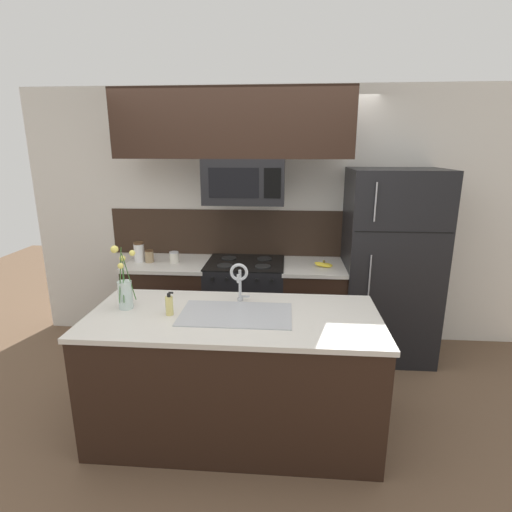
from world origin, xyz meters
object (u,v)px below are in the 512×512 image
object	(u,v)px
stove_range	(246,306)
banana_bunch	(324,265)
refrigerator	(389,265)
microwave	(244,181)
storage_jar_medium	(149,256)
flower_vase	(125,290)
storage_jar_short	(174,257)
dish_soap_bottle	(169,305)
storage_jar_tall	(139,252)
sink_faucet	(239,277)

from	to	relation	value
stove_range	banana_bunch	size ratio (longest dim) A/B	4.88
stove_range	refrigerator	size ratio (longest dim) A/B	0.51
microwave	banana_bunch	bearing A→B (deg)	-2.93
banana_bunch	stove_range	bearing A→B (deg)	175.50
microwave	storage_jar_medium	world-z (taller)	microwave
refrigerator	flower_vase	distance (m)	2.45
storage_jar_short	banana_bunch	size ratio (longest dim) A/B	0.58
stove_range	dish_soap_bottle	bearing A→B (deg)	-106.64
storage_jar_tall	dish_soap_bottle	bearing A→B (deg)	-61.89
storage_jar_tall	flower_vase	size ratio (longest dim) A/B	0.42
storage_jar_tall	storage_jar_short	xyz separation A→B (m)	(0.36, -0.01, -0.04)
sink_faucet	refrigerator	bearing A→B (deg)	38.38
storage_jar_tall	sink_faucet	xyz separation A→B (m)	(1.13, -1.02, 0.10)
dish_soap_bottle	flower_vase	distance (m)	0.36
stove_range	refrigerator	xyz separation A→B (m)	(1.40, 0.02, 0.45)
banana_bunch	sink_faucet	size ratio (longest dim) A/B	0.62
microwave	storage_jar_tall	bearing A→B (deg)	179.61
storage_jar_medium	storage_jar_short	world-z (taller)	storage_jar_medium
stove_range	refrigerator	bearing A→B (deg)	0.82
refrigerator	storage_jar_short	bearing A→B (deg)	-178.77
storage_jar_tall	banana_bunch	xyz separation A→B (m)	(1.82, -0.05, -0.08)
refrigerator	storage_jar_tall	bearing A→B (deg)	-179.22
stove_range	flower_vase	xyz separation A→B (m)	(-0.73, -1.20, 0.59)
storage_jar_tall	dish_soap_bottle	xyz separation A→B (m)	(0.68, -1.27, -0.03)
storage_jar_tall	flower_vase	world-z (taller)	flower_vase
sink_faucet	stove_range	bearing A→B (deg)	93.70
storage_jar_medium	flower_vase	distance (m)	1.19
refrigerator	storage_jar_short	distance (m)	2.10
dish_soap_bottle	sink_faucet	bearing A→B (deg)	29.26
stove_range	refrigerator	distance (m)	1.47
stove_range	storage_jar_medium	bearing A→B (deg)	-178.17
microwave	flower_vase	xyz separation A→B (m)	(-0.73, -1.18, -0.66)
storage_jar_short	dish_soap_bottle	distance (m)	1.30
sink_faucet	flower_vase	size ratio (longest dim) A/B	0.65
microwave	refrigerator	bearing A→B (deg)	1.68
storage_jar_tall	microwave	bearing A→B (deg)	-0.39
storage_jar_medium	dish_soap_bottle	xyz separation A→B (m)	(0.57, -1.25, 0.01)
stove_range	refrigerator	world-z (taller)	refrigerator
sink_faucet	storage_jar_medium	bearing A→B (deg)	135.57
sink_faucet	flower_vase	xyz separation A→B (m)	(-0.79, -0.17, -0.06)
microwave	storage_jar_tall	size ratio (longest dim) A/B	3.74
microwave	stove_range	bearing A→B (deg)	90.16
sink_faucet	dish_soap_bottle	bearing A→B (deg)	-150.74
stove_range	storage_jar_medium	world-z (taller)	storage_jar_medium
storage_jar_short	refrigerator	bearing A→B (deg)	1.23
dish_soap_bottle	stove_range	bearing A→B (deg)	73.36
sink_faucet	dish_soap_bottle	world-z (taller)	sink_faucet
banana_bunch	microwave	bearing A→B (deg)	177.07
stove_range	flower_vase	bearing A→B (deg)	-121.19
microwave	sink_faucet	distance (m)	1.18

